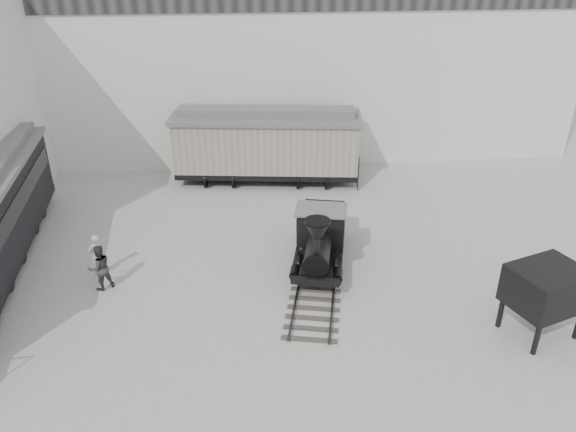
{
  "coord_description": "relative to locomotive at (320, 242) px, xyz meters",
  "views": [
    {
      "loc": [
        -1.58,
        -14.6,
        11.44
      ],
      "look_at": [
        0.23,
        3.93,
        2.0
      ],
      "focal_mm": 35.0,
      "sensor_mm": 36.0,
      "label": 1
    }
  ],
  "objects": [
    {
      "name": "visitor_a",
      "position": [
        -8.26,
        0.21,
        -0.23
      ],
      "size": [
        0.72,
        0.68,
        1.66
      ],
      "primitive_type": "imported",
      "rotation": [
        0.0,
        0.0,
        3.79
      ],
      "color": "beige",
      "rests_on": "ground"
    },
    {
      "name": "boxcar",
      "position": [
        -1.46,
        8.51,
        0.94
      ],
      "size": [
        9.61,
        4.09,
        3.81
      ],
      "rotation": [
        0.0,
        0.0,
        -0.13
      ],
      "color": "black",
      "rests_on": "ground"
    },
    {
      "name": "locomotive",
      "position": [
        0.0,
        0.0,
        0.0
      ],
      "size": [
        3.49,
        8.3,
        2.87
      ],
      "rotation": [
        0.0,
        0.0,
        -0.22
      ],
      "color": "#36312D",
      "rests_on": "ground"
    },
    {
      "name": "visitor_b",
      "position": [
        -7.96,
        -0.74,
        -0.2
      ],
      "size": [
        1.06,
        1.0,
        1.73
      ],
      "primitive_type": "imported",
      "rotation": [
        0.0,
        0.0,
        3.71
      ],
      "color": "#343438",
      "rests_on": "ground"
    },
    {
      "name": "coal_hopper",
      "position": [
        6.31,
        -4.65,
        0.48
      ],
      "size": [
        2.63,
        2.39,
        2.36
      ],
      "rotation": [
        0.0,
        0.0,
        0.34
      ],
      "color": "black",
      "rests_on": "ground"
    },
    {
      "name": "ground",
      "position": [
        -1.4,
        -3.54,
        -1.06
      ],
      "size": [
        90.0,
        90.0,
        0.0
      ],
      "primitive_type": "plane",
      "color": "#9E9E9B"
    },
    {
      "name": "north_wall",
      "position": [
        -1.4,
        11.44,
        4.5
      ],
      "size": [
        34.0,
        2.51,
        11.0
      ],
      "color": "silver",
      "rests_on": "ground"
    }
  ]
}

